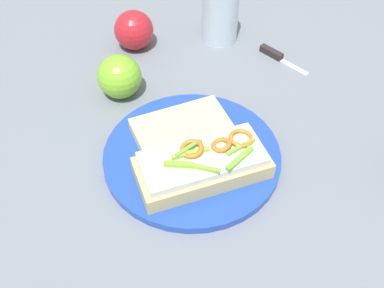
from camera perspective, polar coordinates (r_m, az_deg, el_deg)
name	(u,v)px	position (r m, az deg, el deg)	size (l,w,h in m)	color
ground_plane	(192,159)	(0.73, 0.00, -1.76)	(2.00, 2.00, 0.00)	slate
plate	(192,156)	(0.72, 0.00, -1.42)	(0.27, 0.27, 0.01)	#2347B2
sandwich	(203,164)	(0.68, 1.34, -2.46)	(0.15, 0.21, 0.05)	tan
bread_slice_side	(183,130)	(0.74, -1.15, 1.76)	(0.15, 0.09, 0.02)	beige
apple_0	(134,30)	(0.93, -7.03, 13.47)	(0.08, 0.08, 0.08)	red
apple_3	(119,77)	(0.82, -8.74, 8.04)	(0.08, 0.08, 0.08)	#7ABD2C
drinking_glass	(220,14)	(0.94, 3.40, 15.33)	(0.07, 0.07, 0.11)	silver
knife	(277,56)	(0.93, 10.23, 10.38)	(0.11, 0.02, 0.01)	silver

